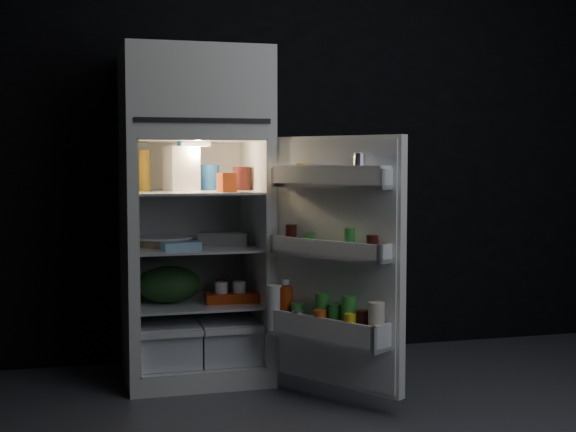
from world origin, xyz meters
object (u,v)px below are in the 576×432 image
object	(u,v)px
fridge_door	(334,266)
milk_jug	(181,169)
refrigerator	(193,203)
egg_carton	(224,239)
yogurt_tray	(232,297)

from	to	relation	value
fridge_door	milk_jug	world-z (taller)	fridge_door
refrigerator	fridge_door	bearing A→B (deg)	-50.11
fridge_door	milk_jug	xyz separation A→B (m)	(-0.65, 0.66, 0.47)
egg_carton	fridge_door	bearing A→B (deg)	-34.26
egg_carton	yogurt_tray	bearing A→B (deg)	-47.33
refrigerator	fridge_door	world-z (taller)	refrigerator
refrigerator	milk_jug	distance (m)	0.21
milk_jug	yogurt_tray	size ratio (longest dim) A/B	0.83
fridge_door	yogurt_tray	bearing A→B (deg)	125.41
milk_jug	egg_carton	distance (m)	0.45
milk_jug	refrigerator	bearing A→B (deg)	14.50
fridge_door	yogurt_tray	size ratio (longest dim) A/B	4.24
milk_jug	yogurt_tray	xyz separation A→B (m)	(0.25, -0.10, -0.69)
refrigerator	yogurt_tray	size ratio (longest dim) A/B	6.19
refrigerator	egg_carton	distance (m)	0.26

